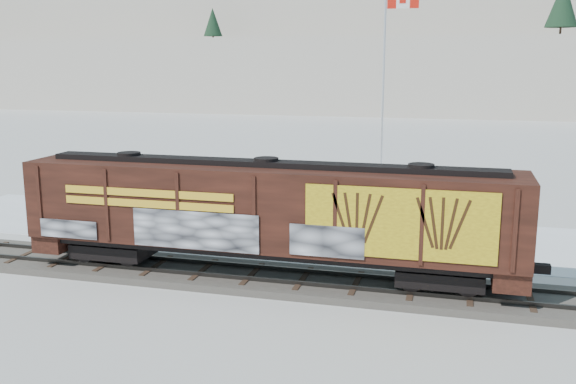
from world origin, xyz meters
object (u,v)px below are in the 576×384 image
(hopper_railcar, at_px, (267,210))
(car_white, at_px, (416,221))
(car_silver, at_px, (215,212))
(car_dark, at_px, (394,219))
(flagpole, at_px, (384,125))

(hopper_railcar, bearing_deg, car_white, 58.86)
(car_silver, height_order, car_dark, car_dark)
(hopper_railcar, bearing_deg, flagpole, 80.68)
(car_white, distance_m, car_dark, 1.09)
(car_silver, relative_size, car_white, 1.01)
(hopper_railcar, height_order, car_silver, hopper_railcar)
(car_white, bearing_deg, car_dark, 99.45)
(car_silver, bearing_deg, hopper_railcar, -161.97)
(flagpole, height_order, car_white, flagpole)
(car_silver, height_order, car_white, car_silver)
(flagpole, relative_size, car_dark, 2.36)
(car_dark, bearing_deg, hopper_railcar, 156.27)
(hopper_railcar, bearing_deg, car_dark, 63.93)
(hopper_railcar, distance_m, car_white, 9.89)
(car_dark, bearing_deg, car_white, -75.69)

